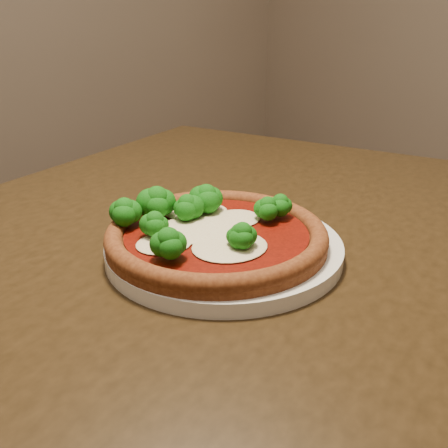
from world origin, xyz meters
TOP-DOWN VIEW (x-y plane):
  - dining_table at (0.08, -0.10)m, footprint 1.39×1.21m
  - plate at (0.10, -0.16)m, footprint 0.29×0.29m
  - pizza at (0.08, -0.16)m, footprint 0.27×0.27m

SIDE VIEW (x-z plane):
  - dining_table at x=0.08m, z-range 0.27..1.02m
  - plate at x=0.10m, z-range 0.75..0.77m
  - pizza at x=0.08m, z-range 0.75..0.82m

